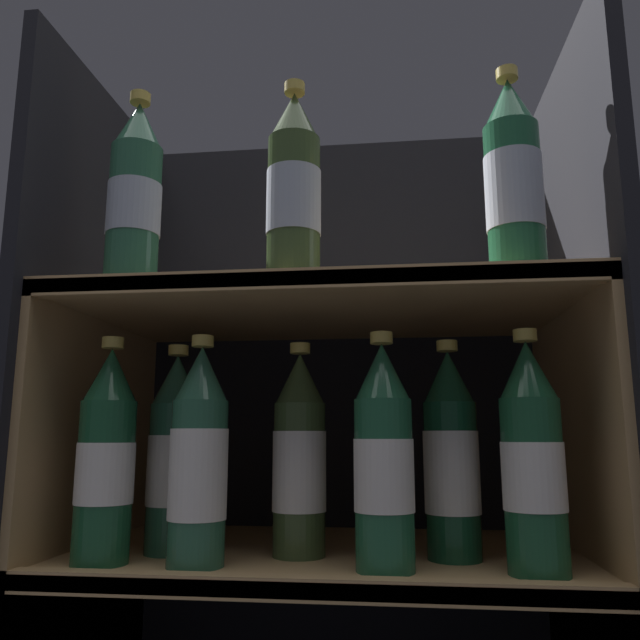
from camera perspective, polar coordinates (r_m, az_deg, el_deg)
name	(u,v)px	position (r m, az deg, el deg)	size (l,w,h in m)	color
fridge_back_wall	(338,393)	(1.13, 1.68, -6.68)	(0.75, 0.02, 0.95)	black
fridge_side_left	(89,385)	(1.03, -20.35, -5.61)	(0.02, 0.45, 0.95)	black
fridge_side_right	(584,380)	(0.95, 22.97, -5.09)	(0.02, 0.45, 0.95)	black
shelf_lower	(324,583)	(0.93, 0.41, -22.94)	(0.71, 0.41, 0.25)	tan
shelf_upper	(324,411)	(0.91, 0.41, -8.36)	(0.71, 0.41, 0.60)	tan
bottle_upper_front_0	(135,198)	(0.90, -16.58, 10.66)	(0.07, 0.07, 0.28)	#285B42
bottle_upper_front_1	(294,191)	(0.84, -2.41, 11.70)	(0.07, 0.07, 0.28)	#384C28
bottle_upper_front_2	(513,181)	(0.85, 17.26, 12.02)	(0.07, 0.07, 0.28)	#1E5638
bottle_lower_front_0	(106,458)	(0.85, -18.98, -11.88)	(0.07, 0.07, 0.28)	#194C2D
bottle_lower_front_1	(199,460)	(0.81, -11.03, -12.47)	(0.07, 0.07, 0.28)	#285B42
bottle_lower_front_2	(384,460)	(0.77, 5.84, -12.62)	(0.07, 0.07, 0.28)	#1E5638
bottle_lower_front_3	(533,460)	(0.78, 18.86, -12.05)	(0.07, 0.07, 0.28)	#194C2D
bottle_lower_back_0	(174,457)	(0.90, -13.20, -12.13)	(0.07, 0.07, 0.28)	#285B42
bottle_lower_back_1	(299,458)	(0.86, -1.89, -12.52)	(0.07, 0.07, 0.28)	#384C28
bottle_lower_back_2	(451,459)	(0.85, 11.91, -12.32)	(0.07, 0.07, 0.28)	#144228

